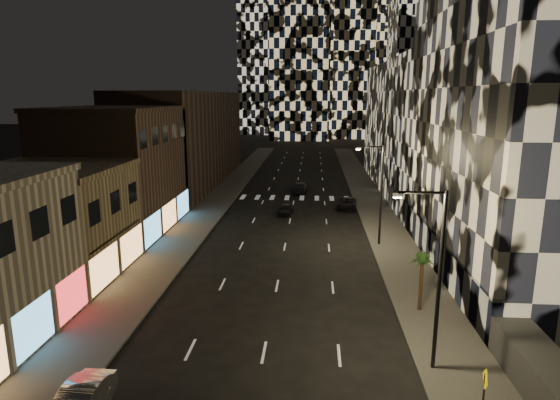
# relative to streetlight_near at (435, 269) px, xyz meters

# --- Properties ---
(sidewalk_left) EXTENTS (4.00, 120.00, 0.15)m
(sidewalk_left) POSITION_rel_streetlight_near_xyz_m (-18.35, 40.00, -5.28)
(sidewalk_left) COLOR #47443F
(sidewalk_left) RESTS_ON ground
(sidewalk_right) EXTENTS (4.00, 120.00, 0.15)m
(sidewalk_right) POSITION_rel_streetlight_near_xyz_m (1.65, 40.00, -5.28)
(sidewalk_right) COLOR #47443F
(sidewalk_right) RESTS_ON ground
(curb_left) EXTENTS (0.20, 120.00, 0.15)m
(curb_left) POSITION_rel_streetlight_near_xyz_m (-16.25, 40.00, -5.28)
(curb_left) COLOR #4C4C47
(curb_left) RESTS_ON ground
(curb_right) EXTENTS (0.20, 120.00, 0.15)m
(curb_right) POSITION_rel_streetlight_near_xyz_m (-0.45, 40.00, -5.28)
(curb_right) COLOR #4C4C47
(curb_right) RESTS_ON ground
(retail_tan) EXTENTS (10.00, 10.00, 8.00)m
(retail_tan) POSITION_rel_streetlight_near_xyz_m (-25.35, 11.00, -1.35)
(retail_tan) COLOR #887551
(retail_tan) RESTS_ON ground
(retail_brown) EXTENTS (10.00, 15.00, 12.00)m
(retail_brown) POSITION_rel_streetlight_near_xyz_m (-25.35, 23.50, 0.65)
(retail_brown) COLOR #463328
(retail_brown) RESTS_ON ground
(retail_filler_left) EXTENTS (10.00, 40.00, 14.00)m
(retail_filler_left) POSITION_rel_streetlight_near_xyz_m (-25.35, 50.00, 1.65)
(retail_filler_left) COLOR #463328
(retail_filler_left) RESTS_ON ground
(midrise_right) EXTENTS (16.00, 25.00, 22.00)m
(midrise_right) POSITION_rel_streetlight_near_xyz_m (11.65, 14.50, 5.65)
(midrise_right) COLOR #232326
(midrise_right) RESTS_ON ground
(midrise_base) EXTENTS (0.60, 25.00, 3.00)m
(midrise_base) POSITION_rel_streetlight_near_xyz_m (3.95, 14.50, -3.85)
(midrise_base) COLOR #383838
(midrise_base) RESTS_ON ground
(plinth_right) EXTENTS (2.00, 8.00, 2.00)m
(plinth_right) POSITION_rel_streetlight_near_xyz_m (4.65, -2.00, -4.35)
(plinth_right) COLOR #383838
(plinth_right) RESTS_ON ground
(midrise_filler_right) EXTENTS (16.00, 40.00, 18.00)m
(midrise_filler_right) POSITION_rel_streetlight_near_xyz_m (11.65, 47.00, 3.65)
(midrise_filler_right) COLOR #232326
(midrise_filler_right) RESTS_ON ground
(streetlight_near) EXTENTS (2.55, 0.25, 9.00)m
(streetlight_near) POSITION_rel_streetlight_near_xyz_m (0.00, 0.00, 0.00)
(streetlight_near) COLOR black
(streetlight_near) RESTS_ON sidewalk_right
(streetlight_far) EXTENTS (2.55, 0.25, 9.00)m
(streetlight_far) POSITION_rel_streetlight_near_xyz_m (0.00, 20.00, 0.00)
(streetlight_far) COLOR black
(streetlight_far) RESTS_ON sidewalk_right
(car_dark_midlane) EXTENTS (1.83, 3.70, 1.21)m
(car_dark_midlane) POSITION_rel_streetlight_near_xyz_m (-9.00, 30.77, -4.75)
(car_dark_midlane) COLOR black
(car_dark_midlane) RESTS_ON ground
(car_dark_oncoming) EXTENTS (2.35, 5.19, 1.47)m
(car_dark_oncoming) POSITION_rel_streetlight_near_xyz_m (-7.71, 43.66, -4.62)
(car_dark_oncoming) COLOR black
(car_dark_oncoming) RESTS_ON ground
(car_dark_rightlane) EXTENTS (2.72, 4.94, 1.31)m
(car_dark_rightlane) POSITION_rel_streetlight_near_xyz_m (-1.76, 34.21, -4.70)
(car_dark_rightlane) COLOR black
(car_dark_rightlane) RESTS_ON ground
(ped_sign) EXTENTS (0.23, 0.91, 2.75)m
(ped_sign) POSITION_rel_streetlight_near_xyz_m (1.05, -4.46, -3.33)
(ped_sign) COLOR black
(ped_sign) RESTS_ON sidewalk_right
(palm_tree) EXTENTS (1.88, 1.92, 3.75)m
(palm_tree) POSITION_rel_streetlight_near_xyz_m (0.99, 6.57, -2.11)
(palm_tree) COLOR #47331E
(palm_tree) RESTS_ON sidewalk_right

